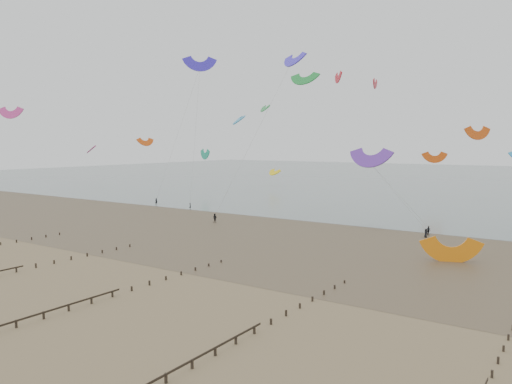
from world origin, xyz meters
TOP-DOWN VIEW (x-y plane):
  - ground at (0.00, 0.00)m, footprint 500.00×500.00m
  - sea_and_shore at (-4.08, 34.40)m, footprint 500.00×665.00m
  - kitesurfer_lead at (-35.70, 50.46)m, footprint 0.70×0.65m
  - kitesurfers at (27.23, 48.73)m, footprint 131.18×20.81m
  - grounded_kite at (29.65, 29.72)m, footprint 8.21×7.32m
  - kites_airborne at (-6.73, 92.70)m, footprint 239.84×110.27m

SIDE VIEW (x-z plane):
  - ground at x=0.00m, z-range 0.00..0.00m
  - grounded_kite at x=29.65m, z-range -1.87..1.87m
  - sea_and_shore at x=-4.08m, z-range -0.01..0.02m
  - kitesurfer_lead at x=-35.70m, z-range 0.00..1.61m
  - kitesurfers at x=27.23m, z-range -0.07..1.80m
  - kites_airborne at x=-6.73m, z-range 0.97..42.25m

